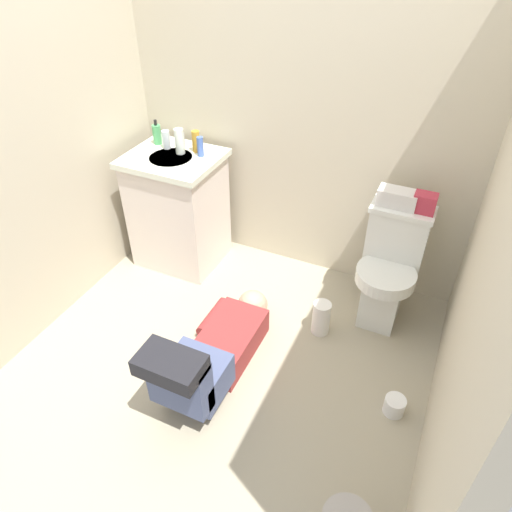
{
  "coord_description": "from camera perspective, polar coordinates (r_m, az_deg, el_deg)",
  "views": [
    {
      "loc": [
        0.93,
        -1.63,
        2.17
      ],
      "look_at": [
        -0.0,
        0.4,
        0.45
      ],
      "focal_mm": 33.17,
      "sensor_mm": 36.0,
      "label": 1
    }
  ],
  "objects": [
    {
      "name": "bottle_white",
      "position": [
        3.16,
        -9.22,
        13.5
      ],
      "size": [
        0.06,
        0.06,
        0.17
      ],
      "primitive_type": "cylinder",
      "color": "white",
      "rests_on": "vanity_cabinet"
    },
    {
      "name": "soap_dispenser",
      "position": [
        3.33,
        -11.86,
        14.19
      ],
      "size": [
        0.06,
        0.06,
        0.17
      ],
      "color": "#4BA15D",
      "rests_on": "vanity_cabinet"
    },
    {
      "name": "bottle_pink",
      "position": [
        3.27,
        -9.15,
        13.72
      ],
      "size": [
        0.04,
        0.04,
        0.1
      ],
      "primitive_type": "cylinder",
      "color": "pink",
      "rests_on": "vanity_cabinet"
    },
    {
      "name": "ground_plane",
      "position": [
        2.88,
        -3.39,
        -11.89
      ],
      "size": [
        2.76,
        3.03,
        0.04
      ],
      "primitive_type": "cube",
      "color": "tan"
    },
    {
      "name": "toilet",
      "position": [
        2.97,
        15.72,
        -1.45
      ],
      "size": [
        0.36,
        0.46,
        0.75
      ],
      "color": "silver",
      "rests_on": "ground_plane"
    },
    {
      "name": "paper_towel_roll",
      "position": [
        2.93,
        7.86,
        -7.4
      ],
      "size": [
        0.11,
        0.11,
        0.23
      ],
      "primitive_type": "cylinder",
      "color": "white",
      "rests_on": "ground_plane"
    },
    {
      "name": "toilet_paper_roll",
      "position": [
        2.68,
        16.34,
        -16.92
      ],
      "size": [
        0.11,
        0.11,
        0.1
      ],
      "primitive_type": "cylinder",
      "color": "white",
      "rests_on": "ground_plane"
    },
    {
      "name": "bottle_clear",
      "position": [
        3.26,
        -10.78,
        13.62
      ],
      "size": [
        0.05,
        0.05,
        0.12
      ],
      "primitive_type": "cylinder",
      "color": "silver",
      "rests_on": "vanity_cabinet"
    },
    {
      "name": "wall_right",
      "position": [
        1.91,
        28.07,
        2.24
      ],
      "size": [
        0.08,
        2.03,
        2.4
      ],
      "primitive_type": "cube",
      "color": "beige",
      "rests_on": "ground_plane"
    },
    {
      "name": "wall_back",
      "position": [
        3.0,
        5.57,
        18.6
      ],
      "size": [
        2.42,
        0.08,
        2.4
      ],
      "primitive_type": "cube",
      "color": "beige",
      "rests_on": "ground_plane"
    },
    {
      "name": "faucet",
      "position": [
        3.25,
        -8.79,
        13.61
      ],
      "size": [
        0.02,
        0.02,
        0.1
      ],
      "primitive_type": "cylinder",
      "color": "silver",
      "rests_on": "vanity_cabinet"
    },
    {
      "name": "bottle_blue",
      "position": [
        3.11,
        -6.73,
        12.96
      ],
      "size": [
        0.04,
        0.04,
        0.13
      ],
      "primitive_type": "cylinder",
      "color": "#4563B5",
      "rests_on": "vanity_cabinet"
    },
    {
      "name": "toiletry_bag",
      "position": [
        2.8,
        19.68,
        6.05
      ],
      "size": [
        0.12,
        0.09,
        0.11
      ],
      "primitive_type": "cube",
      "color": "#B22D3F",
      "rests_on": "toilet"
    },
    {
      "name": "wall_left",
      "position": [
        2.83,
        -26.56,
        13.73
      ],
      "size": [
        0.08,
        2.03,
        2.4
      ],
      "primitive_type": "cube",
      "color": "beige",
      "rests_on": "ground_plane"
    },
    {
      "name": "vanity_cabinet",
      "position": [
        3.36,
        -9.33,
        5.65
      ],
      "size": [
        0.6,
        0.52,
        0.82
      ],
      "color": "silver",
      "rests_on": "ground_plane"
    },
    {
      "name": "bottle_amber",
      "position": [
        3.18,
        -7.25,
        13.56
      ],
      "size": [
        0.05,
        0.05,
        0.14
      ],
      "primitive_type": "cylinder",
      "color": "gold",
      "rests_on": "vanity_cabinet"
    },
    {
      "name": "person_plumber",
      "position": [
        2.64,
        -5.36,
        -11.5
      ],
      "size": [
        0.39,
        1.06,
        0.52
      ],
      "color": "maroon",
      "rests_on": "ground_plane"
    },
    {
      "name": "tissue_box",
      "position": [
        2.81,
        16.68,
        6.73
      ],
      "size": [
        0.22,
        0.11,
        0.1
      ],
      "primitive_type": "cube",
      "color": "silver",
      "rests_on": "toilet"
    }
  ]
}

